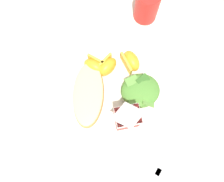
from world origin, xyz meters
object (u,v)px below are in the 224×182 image
(cheesy_pizza_bread, at_px, (88,94))
(milk_carton, at_px, (127,117))
(white_plate, at_px, (112,93))
(orange_wedge_middle, at_px, (108,66))
(orange_wedge_front, at_px, (131,61))
(drinking_red_cup, at_px, (147,5))
(green_salad_pile, at_px, (140,91))
(metal_fork, at_px, (168,154))
(paper_napkin, at_px, (69,177))
(orange_wedge_rear, at_px, (95,66))

(cheesy_pizza_bread, xyz_separation_m, milk_carton, (-0.08, 0.08, 0.04))
(white_plate, distance_m, cheesy_pizza_bread, 0.07)
(white_plate, bearing_deg, orange_wedge_middle, -91.49)
(orange_wedge_front, bearing_deg, drinking_red_cup, -117.58)
(orange_wedge_front, bearing_deg, green_salad_pile, 94.16)
(orange_wedge_middle, bearing_deg, drinking_red_cup, -133.15)
(milk_carton, height_order, orange_wedge_front, milk_carton)
(cheesy_pizza_bread, relative_size, drinking_red_cup, 1.84)
(cheesy_pizza_bread, height_order, metal_fork, cheesy_pizza_bread)
(drinking_red_cup, bearing_deg, paper_napkin, 54.61)
(white_plate, relative_size, milk_carton, 2.55)
(orange_wedge_rear, height_order, paper_napkin, orange_wedge_rear)
(metal_fork, bearing_deg, paper_napkin, 1.60)
(metal_fork, bearing_deg, white_plate, -59.66)
(paper_napkin, bearing_deg, metal_fork, -178.40)
(orange_wedge_rear, bearing_deg, green_salad_pile, 139.01)
(cheesy_pizza_bread, bearing_deg, white_plate, 178.37)
(cheesy_pizza_bread, bearing_deg, green_salad_pile, 172.50)
(white_plate, height_order, cheesy_pizza_bread, cheesy_pizza_bread)
(orange_wedge_rear, relative_size, paper_napkin, 0.63)
(white_plate, distance_m, orange_wedge_front, 0.10)
(green_salad_pile, xyz_separation_m, metal_fork, (-0.04, 0.17, -0.03))
(orange_wedge_rear, bearing_deg, metal_fork, 118.42)
(orange_wedge_front, height_order, paper_napkin, orange_wedge_front)
(cheesy_pizza_bread, xyz_separation_m, orange_wedge_middle, (-0.06, -0.06, 0.00))
(milk_carton, distance_m, orange_wedge_front, 0.16)
(orange_wedge_rear, height_order, metal_fork, orange_wedge_rear)
(white_plate, xyz_separation_m, green_salad_pile, (-0.07, 0.02, 0.03))
(white_plate, relative_size, orange_wedge_rear, 4.06)
(orange_wedge_front, bearing_deg, metal_fork, 99.61)
(green_salad_pile, relative_size, milk_carton, 0.91)
(white_plate, bearing_deg, paper_napkin, 52.45)
(cheesy_pizza_bread, distance_m, orange_wedge_middle, 0.09)
(paper_napkin, bearing_deg, orange_wedge_rear, -113.53)
(metal_fork, bearing_deg, orange_wedge_front, -80.39)
(cheesy_pizza_bread, height_order, milk_carton, milk_carton)
(milk_carton, xyz_separation_m, paper_napkin, (0.17, 0.11, -0.07))
(milk_carton, relative_size, orange_wedge_middle, 1.58)
(green_salad_pile, distance_m, milk_carton, 0.09)
(drinking_red_cup, bearing_deg, metal_fork, 85.05)
(orange_wedge_front, bearing_deg, paper_napkin, 50.73)
(metal_fork, xyz_separation_m, drinking_red_cup, (-0.03, -0.40, 0.05))
(green_salad_pile, height_order, milk_carton, milk_carton)
(green_salad_pile, bearing_deg, orange_wedge_front, -85.84)
(paper_napkin, bearing_deg, drinking_red_cup, -125.39)
(milk_carton, xyz_separation_m, orange_wedge_front, (-0.04, -0.15, -0.04))
(milk_carton, relative_size, drinking_red_cup, 1.10)
(orange_wedge_middle, bearing_deg, green_salad_pile, 130.29)
(cheesy_pizza_bread, relative_size, metal_fork, 1.21)
(orange_wedge_front, relative_size, orange_wedge_middle, 0.97)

